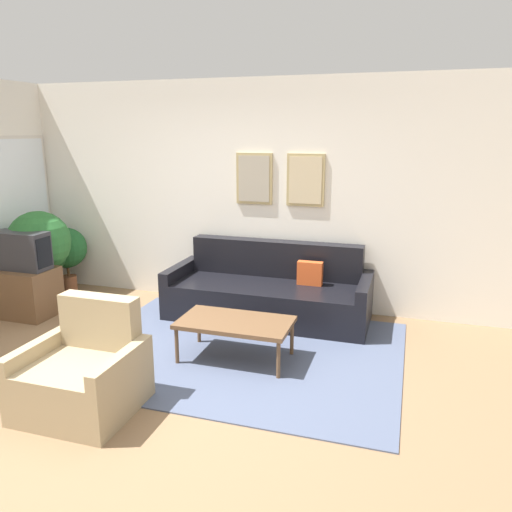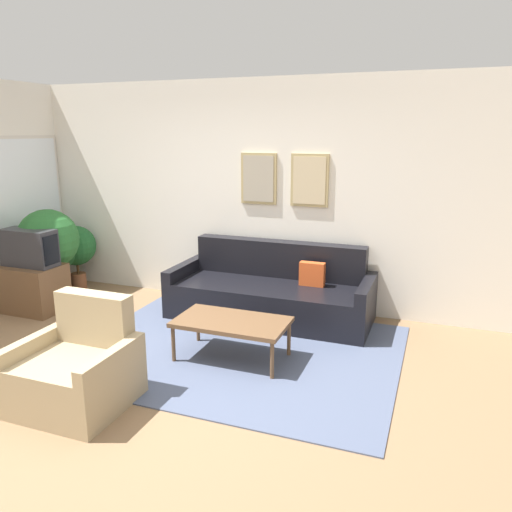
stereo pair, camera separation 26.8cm
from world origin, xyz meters
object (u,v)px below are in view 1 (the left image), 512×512
Objects in this scene: tv at (21,251)px; armchair at (84,375)px; potted_plant_tall at (39,244)px; couch at (269,293)px; coffee_table at (235,324)px.

tv is 2.49m from armchair.
tv is 0.79× the size of armchair.
potted_plant_tall is at bearing 146.15° from armchair.
potted_plant_tall reaches higher than armchair.
couch is 3.49× the size of tv.
armchair reaches higher than coffee_table.
armchair is 2.74m from potted_plant_tall.
coffee_table is 1.59× the size of tv.
tv is at bearing 171.95° from coffee_table.
couch reaches higher than coffee_table.
potted_plant_tall is at bearing 165.24° from coffee_table.
tv reaches higher than couch.
armchair is (-0.83, -1.14, -0.08)m from coffee_table.
tv is 0.56× the size of potted_plant_tall.
couch is at bearing 90.39° from coffee_table.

